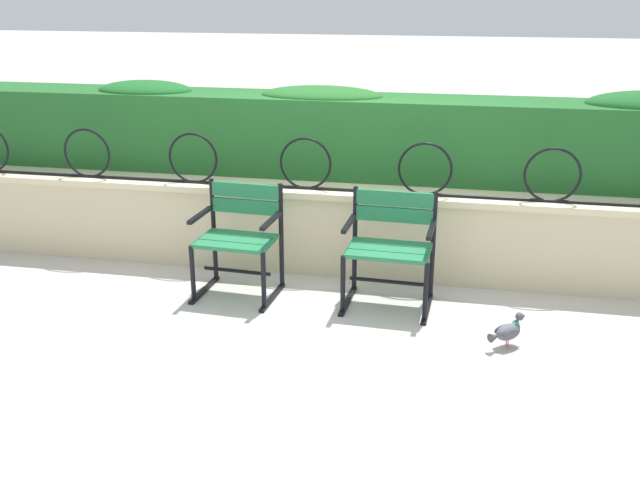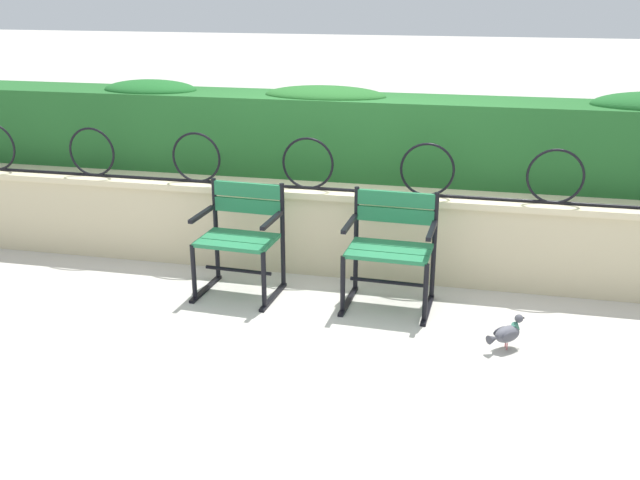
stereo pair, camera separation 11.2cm
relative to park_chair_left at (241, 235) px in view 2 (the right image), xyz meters
The scene contains 7 objects.
ground_plane 0.89m from the park_chair_left, 28.51° to the right, with size 60.00×60.00×0.00m, color #BCB7AD.
stone_wall 0.90m from the park_chair_left, 41.71° to the left, with size 7.70×0.41×0.70m.
iron_arch_fence 0.80m from the park_chair_left, 49.96° to the left, with size 7.15×0.02×0.42m.
hedge_row 1.42m from the park_chair_left, 56.74° to the left, with size 7.54×0.61×0.77m.
park_chair_left is the anchor object (origin of this frame).
park_chair_right 1.14m from the park_chair_left, ahead, with size 0.65×0.55×0.83m.
pigeon_near_chairs 2.07m from the park_chair_left, 14.99° to the right, with size 0.24×0.23×0.22m.
Camera 2 is at (1.05, -4.55, 2.25)m, focal length 40.66 mm.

